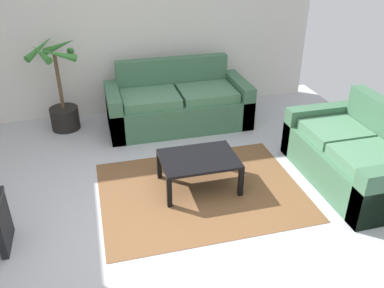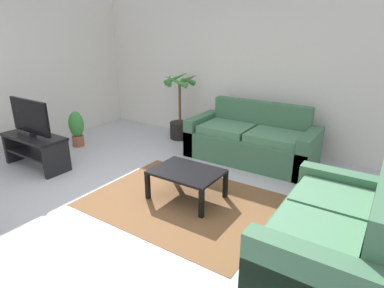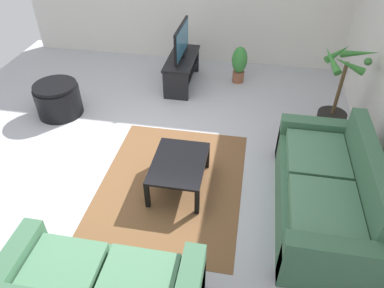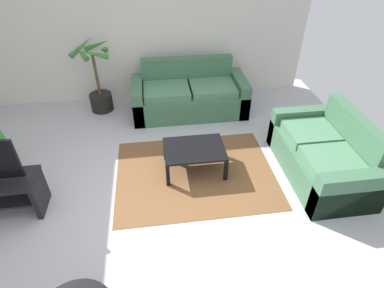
{
  "view_description": "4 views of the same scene",
  "coord_description": "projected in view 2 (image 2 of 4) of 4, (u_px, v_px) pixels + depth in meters",
  "views": [
    {
      "loc": [
        -0.48,
        -2.99,
        2.62
      ],
      "look_at": [
        0.49,
        0.73,
        0.51
      ],
      "focal_mm": 37.87,
      "sensor_mm": 36.0,
      "label": 1
    },
    {
      "loc": [
        2.56,
        -2.26,
        1.97
      ],
      "look_at": [
        0.56,
        0.76,
        0.69
      ],
      "focal_mm": 29.7,
      "sensor_mm": 36.0,
      "label": 2
    },
    {
      "loc": [
        3.62,
        1.36,
        3.12
      ],
      "look_at": [
        0.47,
        0.79,
        0.59
      ],
      "focal_mm": 33.93,
      "sensor_mm": 36.0,
      "label": 3
    },
    {
      "loc": [
        0.06,
        -2.68,
        2.97
      ],
      "look_at": [
        0.49,
        0.48,
        0.58
      ],
      "focal_mm": 29.03,
      "sensor_mm": 36.0,
      "label": 4
    }
  ],
  "objects": [
    {
      "name": "wall_back",
      "position": [
        235.0,
        69.0,
        5.68
      ],
      "size": [
        6.0,
        0.06,
        2.7
      ],
      "primitive_type": "cube",
      "color": "silver",
      "rests_on": "ground"
    },
    {
      "name": "potted_plant_small",
      "position": [
        77.0,
        128.0,
        5.7
      ],
      "size": [
        0.26,
        0.26,
        0.64
      ],
      "color": "brown",
      "rests_on": "ground"
    },
    {
      "name": "coffee_table",
      "position": [
        187.0,
        174.0,
        3.89
      ],
      "size": [
        0.83,
        0.61,
        0.37
      ],
      "color": "black",
      "rests_on": "ground"
    },
    {
      "name": "couch_main",
      "position": [
        251.0,
        142.0,
        5.1
      ],
      "size": [
        2.01,
        0.9,
        0.9
      ],
      "color": "#3F6B4C",
      "rests_on": "ground"
    },
    {
      "name": "tv_stand",
      "position": [
        35.0,
        147.0,
        4.82
      ],
      "size": [
        1.1,
        0.45,
        0.5
      ],
      "color": "black",
      "rests_on": "ground"
    },
    {
      "name": "tv",
      "position": [
        30.0,
        117.0,
        4.66
      ],
      "size": [
        0.9,
        0.1,
        0.55
      ],
      "color": "black",
      "rests_on": "tv_stand"
    },
    {
      "name": "ground_plane",
      "position": [
        118.0,
        208.0,
        3.77
      ],
      "size": [
        6.6,
        6.6,
        0.0
      ],
      "primitive_type": "plane",
      "color": "#B2B2B7"
    },
    {
      "name": "couch_loveseat",
      "position": [
        331.0,
        236.0,
        2.75
      ],
      "size": [
        0.9,
        1.64,
        0.9
      ],
      "color": "#3F6B4C",
      "rests_on": "ground"
    },
    {
      "name": "potted_palm",
      "position": [
        180.0,
        115.0,
        6.1
      ],
      "size": [
        0.71,
        0.73,
        1.28
      ],
      "color": "black",
      "rests_on": "ground"
    },
    {
      "name": "area_rug",
      "position": [
        182.0,
        201.0,
        3.92
      ],
      "size": [
        2.2,
        1.7,
        0.01
      ],
      "primitive_type": "cube",
      "color": "brown",
      "rests_on": "ground"
    }
  ]
}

